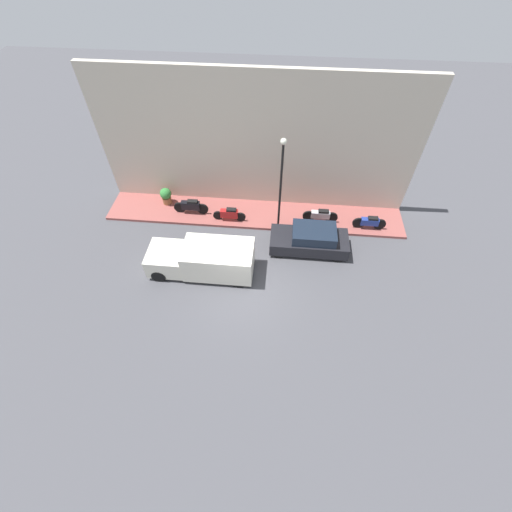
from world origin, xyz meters
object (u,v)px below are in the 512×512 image
motorcycle_black (191,206)px  motorcycle_red (229,214)px  parked_car (310,240)px  potted_plant (166,195)px  delivery_van (203,259)px  streetlamp (281,177)px  motorcycle_blue (370,222)px  scooter_silver (321,215)px

motorcycle_black → motorcycle_red: (-0.39, -2.24, -0.05)m
parked_car → motorcycle_red: parked_car is taller
motorcycle_red → potted_plant: 4.01m
delivery_van → streetlamp: size_ratio=0.97×
motorcycle_blue → streetlamp: size_ratio=0.34×
delivery_van → motorcycle_black: size_ratio=2.58×
parked_car → motorcycle_black: (2.05, 6.65, -0.04)m
scooter_silver → motorcycle_red: size_ratio=1.06×
delivery_van → scooter_silver: (3.96, -5.76, -0.28)m
streetlamp → motorcycle_black: bearing=83.7°
delivery_van → motorcycle_black: 4.27m
motorcycle_blue → potted_plant: bearing=84.7°
motorcycle_black → scooter_silver: size_ratio=1.02×
scooter_silver → parked_car: bearing=163.4°
parked_car → motorcycle_blue: bearing=-62.1°
parked_car → streetlamp: 3.50m
delivery_van → motorcycle_red: (3.60, -0.75, -0.28)m
parked_car → scooter_silver: (2.02, -0.60, -0.09)m
motorcycle_blue → motorcycle_red: motorcycle_red is taller
delivery_van → motorcycle_blue: (3.65, -8.39, -0.28)m
motorcycle_black → motorcycle_blue: motorcycle_black is taller
motorcycle_red → streetlamp: bearing=-93.3°
motorcycle_blue → motorcycle_black: bearing=88.0°
streetlamp → scooter_silver: bearing=-77.3°
delivery_van → motorcycle_red: bearing=-11.8°
scooter_silver → potted_plant: 8.90m
parked_car → potted_plant: size_ratio=3.95×
parked_car → potted_plant: bearing=71.4°
parked_car → delivery_van: (-1.94, 5.16, 0.19)m
motorcycle_blue → streetlamp: streetlamp is taller
potted_plant → motorcycle_blue: bearing=-95.3°
scooter_silver → motorcycle_red: (-0.36, 5.01, -0.01)m
delivery_van → streetlamp: 5.48m
motorcycle_blue → parked_car: bearing=117.9°
parked_car → scooter_silver: parked_car is taller
motorcycle_red → motorcycle_black: bearing=80.0°
streetlamp → motorcycle_blue: bearing=-87.6°
motorcycle_black → streetlamp: size_ratio=0.37×
delivery_van → potted_plant: bearing=33.4°
parked_car → motorcycle_black: parked_car is taller
delivery_van → potted_plant: size_ratio=5.04×
motorcycle_blue → streetlamp: bearing=92.4°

